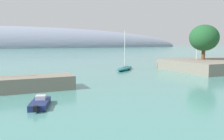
# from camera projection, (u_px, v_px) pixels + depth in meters

# --- Properties ---
(shore_outcrop) EXTENTS (19.58, 15.81, 2.23)m
(shore_outcrop) POSITION_uv_depth(u_px,v_px,m) (214.00, 65.00, 52.43)
(shore_outcrop) COLOR gray
(shore_outcrop) RESTS_ON ground
(tree_clump_shore) EXTENTS (6.38, 6.38, 7.68)m
(tree_clump_shore) POSITION_uv_depth(u_px,v_px,m) (204.00, 38.00, 52.22)
(tree_clump_shore) COLOR brown
(tree_clump_shore) RESTS_ON shore_outcrop
(distant_ridge) EXTENTS (390.57, 59.00, 42.33)m
(distant_ridge) POSITION_uv_depth(u_px,v_px,m) (12.00, 48.00, 233.67)
(distant_ridge) COLOR gray
(distant_ridge) RESTS_ON ground
(sailboat_red_near_shore) EXTENTS (8.15, 6.28, 7.06)m
(sailboat_red_near_shore) POSITION_uv_depth(u_px,v_px,m) (196.00, 68.00, 52.81)
(sailboat_red_near_shore) COLOR red
(sailboat_red_near_shore) RESTS_ON water
(sailboat_teal_mid_mooring) EXTENTS (7.18, 6.90, 8.55)m
(sailboat_teal_mid_mooring) POSITION_uv_depth(u_px,v_px,m) (125.00, 68.00, 51.96)
(sailboat_teal_mid_mooring) COLOR #1E6B70
(sailboat_teal_mid_mooring) RESTS_ON water
(motorboat_navy_foreground) EXTENTS (2.60, 4.41, 0.97)m
(motorboat_navy_foreground) POSITION_uv_depth(u_px,v_px,m) (40.00, 103.00, 22.76)
(motorboat_navy_foreground) COLOR navy
(motorboat_navy_foreground) RESTS_ON water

